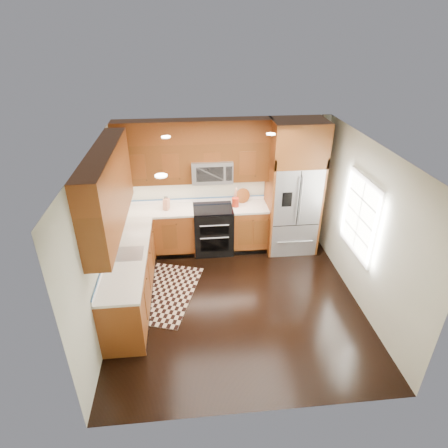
{
  "coord_description": "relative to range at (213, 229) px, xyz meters",
  "views": [
    {
      "loc": [
        -0.7,
        -4.8,
        4.12
      ],
      "look_at": [
        -0.14,
        0.6,
        1.17
      ],
      "focal_mm": 30.0,
      "sensor_mm": 36.0,
      "label": 1
    }
  ],
  "objects": [
    {
      "name": "wall_left",
      "position": [
        -1.75,
        -1.67,
        0.83
      ],
      "size": [
        0.02,
        4.0,
        2.6
      ],
      "primitive_type": "cube",
      "color": "beige",
      "rests_on": "ground"
    },
    {
      "name": "microwave",
      "position": [
        -0.0,
        0.13,
        1.19
      ],
      "size": [
        0.76,
        0.4,
        0.42
      ],
      "color": "#B2B2B7",
      "rests_on": "ground"
    },
    {
      "name": "wall_right",
      "position": [
        2.25,
        -1.67,
        0.83
      ],
      "size": [
        0.02,
        4.0,
        2.6
      ],
      "primitive_type": "cube",
      "color": "beige",
      "rests_on": "ground"
    },
    {
      "name": "base_cabinets",
      "position": [
        -0.98,
        -0.77,
        -0.02
      ],
      "size": [
        2.85,
        3.0,
        0.9
      ],
      "color": "brown",
      "rests_on": "ground"
    },
    {
      "name": "utensil_crock",
      "position": [
        0.44,
        0.03,
        0.6
      ],
      "size": [
        0.16,
        0.16,
        0.38
      ],
      "color": "#9E2713",
      "rests_on": "countertop"
    },
    {
      "name": "upper_cabinets",
      "position": [
        -0.9,
        -0.58,
        1.56
      ],
      "size": [
        2.85,
        3.0,
        1.15
      ],
      "color": "brown",
      "rests_on": "ground"
    },
    {
      "name": "countertop",
      "position": [
        -0.84,
        -0.65,
        0.45
      ],
      "size": [
        2.86,
        3.01,
        0.04
      ],
      "color": "white",
      "rests_on": "base_cabinets"
    },
    {
      "name": "refrigerator",
      "position": [
        1.55,
        -0.04,
        0.83
      ],
      "size": [
        0.98,
        0.75,
        2.6
      ],
      "color": "#B2B2B7",
      "rests_on": "ground"
    },
    {
      "name": "range",
      "position": [
        0.0,
        0.0,
        0.0
      ],
      "size": [
        0.76,
        0.67,
        0.95
      ],
      "color": "black",
      "rests_on": "ground"
    },
    {
      "name": "rug",
      "position": [
        -0.95,
        -1.3,
        -0.46
      ],
      "size": [
        1.41,
        1.84,
        0.01
      ],
      "primitive_type": "cube",
      "rotation": [
        0.0,
        0.0,
        -0.3
      ],
      "color": "black",
      "rests_on": "ground"
    },
    {
      "name": "wall_back",
      "position": [
        0.25,
        0.33,
        0.83
      ],
      "size": [
        4.0,
        0.02,
        2.6
      ],
      "primitive_type": "cube",
      "color": "beige",
      "rests_on": "ground"
    },
    {
      "name": "sink_faucet",
      "position": [
        -1.48,
        -1.44,
        0.52
      ],
      "size": [
        0.54,
        0.44,
        0.37
      ],
      "color": "#B2B2B7",
      "rests_on": "countertop"
    },
    {
      "name": "knife_block",
      "position": [
        -0.89,
        0.05,
        0.58
      ],
      "size": [
        0.13,
        0.16,
        0.27
      ],
      "color": "tan",
      "rests_on": "countertop"
    },
    {
      "name": "ground",
      "position": [
        0.25,
        -1.67,
        -0.47
      ],
      "size": [
        4.0,
        4.0,
        0.0
      ],
      "primitive_type": "plane",
      "color": "black",
      "rests_on": "ground"
    },
    {
      "name": "cutting_board",
      "position": [
        0.61,
        0.2,
        0.48
      ],
      "size": [
        0.37,
        0.37,
        0.02
      ],
      "primitive_type": "cylinder",
      "rotation": [
        0.0,
        0.0,
        0.28
      ],
      "color": "brown",
      "rests_on": "countertop"
    },
    {
      "name": "window",
      "position": [
        2.23,
        -1.47,
        0.93
      ],
      "size": [
        0.04,
        1.1,
        1.3
      ],
      "color": "white",
      "rests_on": "ground"
    }
  ]
}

